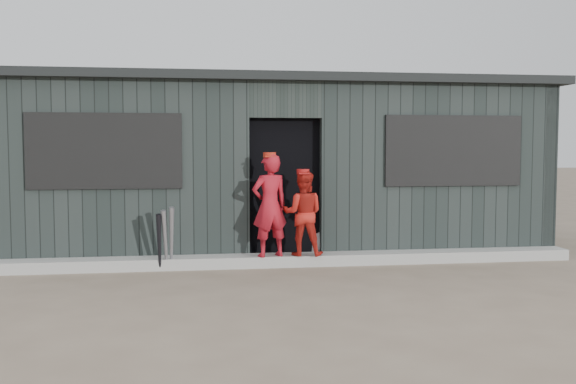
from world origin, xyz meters
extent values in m
plane|color=#715F4E|center=(0.00, 0.00, 0.00)|extent=(80.00, 80.00, 0.00)
cube|color=#969691|center=(0.00, 1.82, 0.07)|extent=(8.00, 0.36, 0.15)
cone|color=gray|center=(-1.62, 1.61, 0.40)|extent=(0.11, 0.28, 0.81)
cone|color=gray|center=(-1.54, 1.64, 0.42)|extent=(0.10, 0.30, 0.85)
cone|color=black|center=(-1.69, 1.59, 0.38)|extent=(0.07, 0.23, 0.76)
imported|color=#A51420|center=(-0.26, 1.71, 0.83)|extent=(0.57, 0.46, 1.36)
imported|color=red|center=(0.19, 1.73, 0.72)|extent=(0.63, 0.54, 1.13)
imported|color=#A9A9A9|center=(0.58, 2.30, 0.67)|extent=(0.75, 0.60, 1.35)
cube|color=black|center=(0.00, 3.50, 1.20)|extent=(7.60, 2.70, 2.20)
cube|color=#252C2A|center=(-2.25, 2.10, 1.25)|extent=(3.50, 0.20, 2.50)
cube|color=#262E2C|center=(2.25, 2.10, 1.25)|extent=(3.50, 0.20, 2.50)
cube|color=#272F2C|center=(0.00, 2.10, 2.25)|extent=(1.00, 0.20, 0.50)
cube|color=#28302E|center=(-3.90, 3.50, 1.25)|extent=(0.20, 3.00, 2.50)
cube|color=#2A322F|center=(3.90, 3.50, 1.25)|extent=(0.20, 3.00, 2.50)
cube|color=#29302E|center=(0.00, 4.90, 1.25)|extent=(8.00, 0.20, 2.50)
cube|color=black|center=(0.00, 3.50, 2.56)|extent=(8.30, 3.30, 0.12)
cube|color=black|center=(-2.40, 1.98, 1.55)|extent=(2.00, 0.04, 1.00)
cube|color=black|center=(2.40, 1.98, 1.55)|extent=(2.00, 0.04, 1.00)
cube|color=black|center=(-0.26, 2.53, 1.35)|extent=(0.21, 0.21, 0.91)
cube|color=black|center=(0.06, 2.66, 1.30)|extent=(0.25, 0.22, 0.94)
camera|label=1|loc=(-1.23, -6.68, 1.60)|focal=40.00mm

